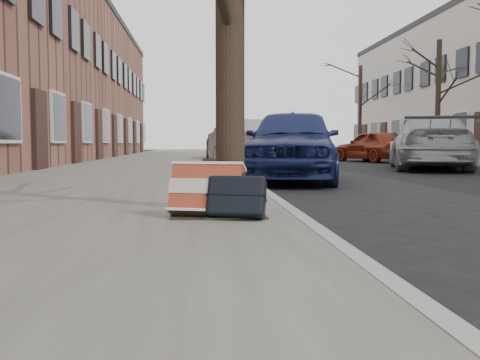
{
  "coord_description": "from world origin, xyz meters",
  "views": [
    {
      "loc": [
        -2.18,
        -3.81,
        0.79
      ],
      "look_at": [
        -1.82,
        0.8,
        0.46
      ],
      "focal_mm": 40.0,
      "sensor_mm": 36.0,
      "label": 1
    }
  ],
  "objects": [
    {
      "name": "tree_far_c",
      "position": [
        7.2,
        26.78,
        2.68
      ],
      "size": [
        0.21,
        0.21,
        5.13
      ],
      "primitive_type": "cylinder",
      "color": "black",
      "rests_on": "far_sidewalk"
    },
    {
      "name": "suitcase_red",
      "position": [
        -2.1,
        0.95,
        0.37
      ],
      "size": [
        0.71,
        0.51,
        0.49
      ],
      "primitive_type": "cube",
      "rotation": [
        -0.42,
        0.0,
        -0.27
      ],
      "color": "maroon",
      "rests_on": "near_sidewalk"
    },
    {
      "name": "far_sidewalk",
      "position": [
        7.8,
        15.0,
        0.06
      ],
      "size": [
        4.0,
        70.0,
        0.12
      ],
      "primitive_type": "cube",
      "color": "slate",
      "rests_on": "ground"
    },
    {
      "name": "dirt_patch",
      "position": [
        -2.0,
        1.2,
        0.13
      ],
      "size": [
        0.85,
        0.85,
        0.02
      ],
      "primitive_type": "cube",
      "color": "black",
      "rests_on": "near_sidewalk"
    },
    {
      "name": "near_sidewalk",
      "position": [
        -3.7,
        15.0,
        0.06
      ],
      "size": [
        5.0,
        70.0,
        0.12
      ],
      "primitive_type": "cube",
      "color": "slate",
      "rests_on": "ground"
    },
    {
      "name": "car_near_front",
      "position": [
        -0.25,
        6.98,
        0.76
      ],
      "size": [
        2.77,
        4.73,
        1.51
      ],
      "primitive_type": "imported",
      "rotation": [
        0.0,
        0.0,
        -0.24
      ],
      "color": "navy",
      "rests_on": "ground"
    },
    {
      "name": "car_near_mid",
      "position": [
        -0.35,
        13.08,
        0.77
      ],
      "size": [
        3.06,
        4.92,
        1.53
      ],
      "primitive_type": "imported",
      "rotation": [
        0.0,
        0.0,
        0.34
      ],
      "color": "#989AA0",
      "rests_on": "ground"
    },
    {
      "name": "tree_far_b",
      "position": [
        7.2,
        16.63,
        2.46
      ],
      "size": [
        0.2,
        0.2,
        4.67
      ],
      "primitive_type": "cylinder",
      "color": "black",
      "rests_on": "far_sidewalk"
    },
    {
      "name": "car_near_back",
      "position": [
        -0.38,
        19.52,
        0.78
      ],
      "size": [
        3.14,
        5.86,
        1.57
      ],
      "primitive_type": "imported",
      "rotation": [
        0.0,
        0.0,
        -0.1
      ],
      "color": "#38383D",
      "rests_on": "ground"
    },
    {
      "name": "suitcase_navy",
      "position": [
        -1.85,
        0.81,
        0.32
      ],
      "size": [
        0.57,
        0.42,
        0.4
      ],
      "primitive_type": "cube",
      "rotation": [
        -0.42,
        0.0,
        -0.26
      ],
      "color": "black",
      "rests_on": "near_sidewalk"
    },
    {
      "name": "car_far_back",
      "position": [
        4.92,
        17.57,
        0.65
      ],
      "size": [
        2.67,
        4.08,
        1.29
      ],
      "primitive_type": "imported",
      "rotation": [
        0.0,
        0.0,
        3.47
      ],
      "color": "maroon",
      "rests_on": "ground"
    },
    {
      "name": "car_far_front",
      "position": [
        4.58,
        11.44,
        0.76
      ],
      "size": [
        3.59,
        5.61,
        1.51
      ],
      "primitive_type": "imported",
      "rotation": [
        0.0,
        0.0,
        2.84
      ],
      "color": "#989AA0",
      "rests_on": "ground"
    }
  ]
}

